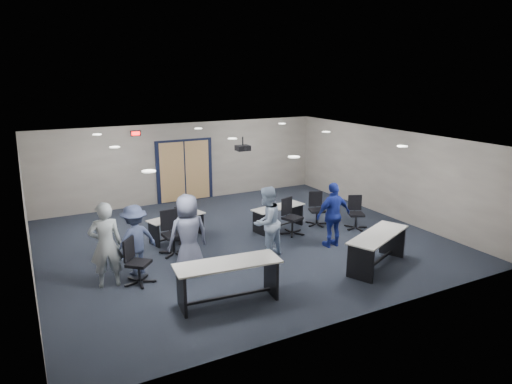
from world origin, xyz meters
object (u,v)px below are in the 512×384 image
table_back_left (177,223)px  person_back (135,240)px  table_front_right (378,244)px  chair_loose_right (356,213)px  table_back_right (278,214)px  chair_back_b (185,225)px  person_lightblue (267,222)px  table_front_left (228,275)px  person_gray (106,245)px  chair_back_a (173,233)px  chair_back_c (293,217)px  person_navy (333,215)px  chair_loose_left (139,262)px  person_plaid (188,235)px  chair_back_d (317,209)px

table_back_left → person_back: 2.23m
table_front_right → chair_loose_right: chair_loose_right is taller
table_back_right → person_back: size_ratio=1.07×
chair_back_b → person_back: size_ratio=0.59×
table_back_left → table_back_right: 2.89m
table_front_right → chair_back_b: 4.92m
table_front_right → person_lightblue: 2.62m
table_back_left → person_lightblue: person_lightblue is taller
table_back_right → person_lightblue: bearing=-139.7°
table_front_left → chair_loose_right: 5.50m
person_back → person_gray: bearing=12.5°
chair_back_a → chair_back_c: chair_back_a is taller
chair_loose_right → person_gray: 6.98m
table_front_right → chair_back_c: size_ratio=2.05×
table_back_right → person_navy: 1.93m
table_back_left → person_navy: size_ratio=0.99×
table_front_right → chair_loose_left: bearing=137.1°
person_plaid → person_lightblue: person_plaid is taller
person_plaid → chair_loose_left: bearing=-5.6°
table_back_right → person_navy: (0.55, -1.81, 0.39)m
chair_back_d → person_gray: (-6.15, -1.24, 0.43)m
table_front_left → chair_back_a: 2.84m
chair_loose_left → person_lightblue: person_lightblue is taller
person_plaid → person_back: person_plaid is taller
chair_back_d → person_plaid: size_ratio=0.53×
table_back_right → chair_back_c: 0.60m
chair_back_c → person_plaid: person_plaid is taller
person_gray → person_plaid: 1.71m
table_back_right → chair_loose_right: 2.22m
person_gray → person_back: bearing=-147.6°
chair_back_b → person_back: person_back is taller
person_plaid → person_back: bearing=-32.4°
table_front_left → chair_loose_left: bearing=135.0°
chair_back_d → chair_loose_left: chair_loose_left is taller
table_back_left → person_gray: bearing=-152.9°
table_back_left → chair_back_a: (-0.40, -0.97, 0.10)m
table_front_right → person_navy: size_ratio=1.24×
table_back_left → person_navy: (3.39, -2.33, 0.40)m
person_plaid → person_back: size_ratio=1.16×
chair_back_b → chair_back_d: bearing=-11.8°
person_back → chair_back_b: bearing=-154.9°
person_lightblue → person_navy: bearing=150.9°
person_plaid → person_navy: (3.84, -0.09, -0.08)m
chair_loose_right → chair_back_b: bearing=-171.3°
chair_back_b → table_back_right: bearing=-9.9°
chair_loose_left → person_plaid: (1.09, -0.06, 0.42)m
chair_back_d → person_gray: size_ratio=0.53×
chair_back_d → person_lightblue: (-2.45, -1.39, 0.39)m
chair_loose_left → person_plaid: person_plaid is taller
chair_loose_left → person_back: (0.07, 0.53, 0.30)m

